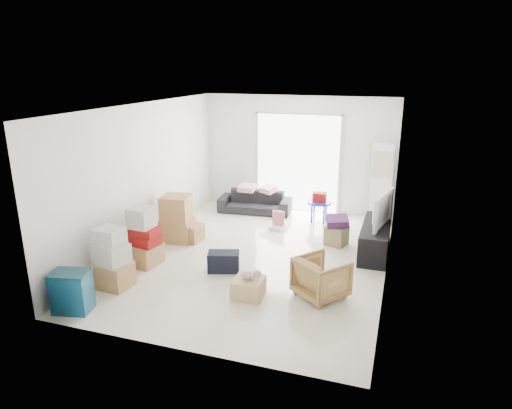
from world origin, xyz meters
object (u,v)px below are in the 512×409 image
at_px(ottoman, 336,235).
at_px(armchair, 321,276).
at_px(ac_tower, 381,184).
at_px(sofa, 255,199).
at_px(tv_console, 375,238).
at_px(kids_table, 319,201).
at_px(television, 377,221).
at_px(storage_bins, 72,292).
at_px(wood_crate, 249,288).

bearing_deg(ottoman, armchair, -87.37).
xyz_separation_m(ac_tower, ottoman, (-0.69, -1.60, -0.69)).
height_order(ac_tower, sofa, ac_tower).
bearing_deg(ac_tower, tv_console, -88.37).
bearing_deg(kids_table, television, -46.47).
height_order(sofa, storage_bins, sofa).
distance_m(television, kids_table, 1.92).
distance_m(ac_tower, tv_console, 1.86).
bearing_deg(television, storage_bins, 144.81).
height_order(television, kids_table, television).
distance_m(storage_bins, wood_crate, 2.52).
distance_m(tv_console, wood_crate, 2.89).
relative_size(tv_console, armchair, 2.37).
relative_size(tv_console, sofa, 0.96).
xyz_separation_m(ac_tower, sofa, (-2.84, -0.15, -0.54)).
distance_m(television, sofa, 3.32).
bearing_deg(storage_bins, ac_tower, 53.94).
relative_size(sofa, ottoman, 4.54).
bearing_deg(wood_crate, sofa, 107.10).
relative_size(ac_tower, ottoman, 4.70).
xyz_separation_m(sofa, wood_crate, (1.22, -3.97, -0.18)).
bearing_deg(television, armchair, 175.02).
relative_size(armchair, ottoman, 1.85).
distance_m(ac_tower, kids_table, 1.38).
distance_m(armchair, wood_crate, 1.11).
height_order(ottoman, kids_table, kids_table).
bearing_deg(sofa, wood_crate, -77.83).
bearing_deg(kids_table, ottoman, -64.69).
xyz_separation_m(tv_console, television, (0.00, 0.00, 0.34)).
height_order(sofa, armchair, armchair).
relative_size(tv_console, wood_crate, 3.71).
distance_m(tv_console, television, 0.34).
distance_m(ottoman, wood_crate, 2.69).
xyz_separation_m(sofa, armchair, (2.25, -3.62, 0.01)).
bearing_deg(wood_crate, storage_bins, -152.32).
relative_size(television, storage_bins, 1.75).
height_order(ac_tower, tv_console, ac_tower).
relative_size(sofa, armchair, 2.46).
xyz_separation_m(sofa, ottoman, (2.15, -1.45, -0.14)).
height_order(tv_console, kids_table, kids_table).
bearing_deg(television, ottoman, 90.17).
relative_size(ac_tower, sofa, 1.03).
distance_m(sofa, ottoman, 2.60).
bearing_deg(armchair, tv_console, -69.76).
bearing_deg(tv_console, kids_table, 133.53).
height_order(ac_tower, kids_table, ac_tower).
bearing_deg(armchair, sofa, -20.21).
height_order(sofa, wood_crate, sofa).
xyz_separation_m(ac_tower, armchair, (-0.59, -3.77, -0.53)).
distance_m(sofa, wood_crate, 4.16).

